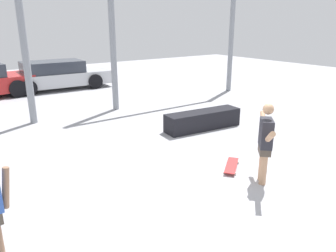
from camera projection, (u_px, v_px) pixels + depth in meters
ground_plane at (187, 180)px, 6.16m from camera, size 36.00×36.00×0.00m
skateboarder at (265, 140)px, 5.84m from camera, size 1.01×1.04×1.49m
skateboard at (231, 165)px, 6.63m from camera, size 0.76×0.65×0.08m
grind_box at (203, 120)px, 9.06m from camera, size 2.25×0.77×0.50m
canopy_support_right at (180, 12)px, 11.73m from camera, size 5.62×0.20×5.07m
parked_car_silver at (56, 75)px, 14.36m from camera, size 4.57×1.99×1.23m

